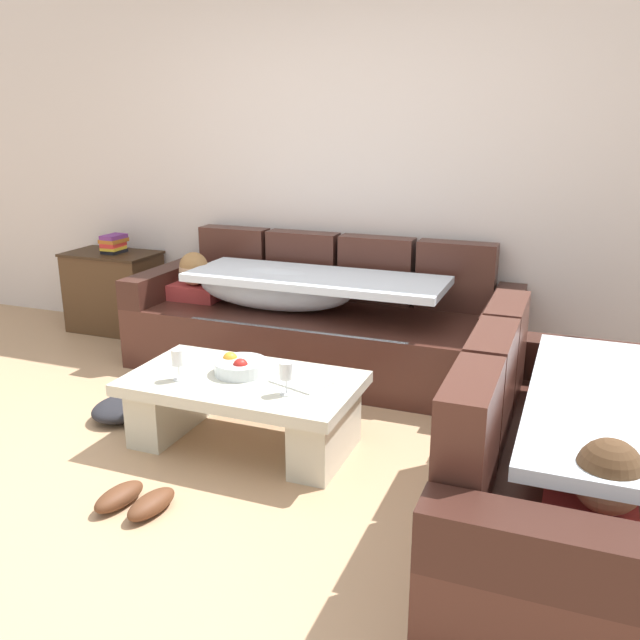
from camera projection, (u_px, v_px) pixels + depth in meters
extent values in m
plane|color=tan|center=(197.00, 481.00, 3.26)|extent=(14.00, 14.00, 0.00)
cube|color=silver|center=(347.00, 164.00, 4.78)|extent=(9.00, 0.10, 2.70)
cube|color=#46251D|center=(320.00, 341.00, 4.62)|extent=(2.58, 0.92, 0.42)
cube|color=#46251D|center=(235.00, 258.00, 5.12)|extent=(0.52, 0.16, 0.46)
cube|color=#46251D|center=(303.00, 264.00, 4.93)|extent=(0.52, 0.16, 0.46)
cube|color=#46251D|center=(376.00, 270.00, 4.74)|extent=(0.52, 0.16, 0.46)
cube|color=#46251D|center=(456.00, 276.00, 4.54)|extent=(0.52, 0.16, 0.46)
cube|color=#381D17|center=(166.00, 281.00, 4.95)|extent=(0.18, 0.92, 0.20)
cube|color=#381D17|center=(504.00, 315.00, 4.11)|extent=(0.18, 0.92, 0.20)
cube|color=#B23838|center=(198.00, 291.00, 4.86)|extent=(0.36, 0.28, 0.11)
sphere|color=tan|center=(194.00, 270.00, 4.78)|extent=(0.21, 0.21, 0.21)
sphere|color=#9E7042|center=(194.00, 266.00, 4.77)|extent=(0.20, 0.20, 0.20)
ellipsoid|color=silver|center=(274.00, 289.00, 4.58)|extent=(1.10, 0.44, 0.28)
cube|color=silver|center=(316.00, 279.00, 4.43)|extent=(1.70, 0.60, 0.05)
cube|color=silver|center=(294.00, 359.00, 4.22)|extent=(1.44, 0.04, 0.38)
cube|color=#46251D|center=(579.00, 505.00, 2.68)|extent=(0.92, 1.84, 0.42)
cube|color=#46251D|center=(468.00, 442.00, 2.24)|extent=(0.16, 0.46, 0.46)
cube|color=#46251D|center=(489.00, 388.00, 2.68)|extent=(0.16, 0.46, 0.46)
cube|color=#46251D|center=(504.00, 350.00, 3.12)|extent=(0.16, 0.46, 0.46)
cube|color=#381D17|center=(585.00, 561.00, 1.85)|extent=(0.92, 0.18, 0.20)
cube|color=#381D17|center=(590.00, 363.00, 3.33)|extent=(0.92, 0.18, 0.20)
cube|color=#B23838|center=(588.00, 523.00, 2.10)|extent=(0.28, 0.36, 0.11)
sphere|color=#936B4C|center=(608.00, 480.00, 2.04)|extent=(0.21, 0.21, 0.21)
sphere|color=#4C331E|center=(609.00, 471.00, 2.03)|extent=(0.20, 0.20, 0.20)
ellipsoid|color=silver|center=(603.00, 420.00, 2.61)|extent=(0.44, 0.92, 0.28)
cube|color=silver|center=(613.00, 403.00, 2.52)|extent=(0.60, 1.36, 0.05)
cube|color=beige|center=(243.00, 383.00, 3.52)|extent=(1.20, 0.68, 0.06)
cube|color=beige|center=(170.00, 404.00, 3.74)|extent=(0.20, 0.54, 0.32)
cube|color=beige|center=(326.00, 431.00, 3.42)|extent=(0.20, 0.54, 0.32)
cylinder|color=silver|center=(241.00, 367.00, 3.57)|extent=(0.28, 0.28, 0.07)
sphere|color=#AF201B|center=(240.00, 366.00, 3.51)|extent=(0.08, 0.08, 0.08)
sphere|color=orange|center=(230.00, 359.00, 3.61)|extent=(0.08, 0.08, 0.08)
cylinder|color=silver|center=(179.00, 379.00, 3.49)|extent=(0.06, 0.06, 0.01)
cylinder|color=silver|center=(179.00, 372.00, 3.48)|extent=(0.01, 0.01, 0.07)
cylinder|color=silver|center=(178.00, 357.00, 3.45)|extent=(0.07, 0.07, 0.08)
cylinder|color=silver|center=(286.00, 394.00, 3.31)|extent=(0.06, 0.06, 0.01)
cylinder|color=silver|center=(286.00, 386.00, 3.30)|extent=(0.01, 0.01, 0.07)
cylinder|color=silver|center=(286.00, 371.00, 3.27)|extent=(0.07, 0.07, 0.08)
cube|color=white|center=(302.00, 381.00, 3.46)|extent=(0.33, 0.29, 0.01)
cube|color=#4A311C|center=(115.00, 293.00, 5.47)|extent=(0.70, 0.42, 0.62)
cube|color=#342214|center=(111.00, 254.00, 5.38)|extent=(0.72, 0.44, 0.02)
cube|color=black|center=(114.00, 251.00, 5.36)|extent=(0.14, 0.18, 0.03)
cube|color=gold|center=(113.00, 248.00, 5.34)|extent=(0.14, 0.17, 0.02)
cube|color=red|center=(113.00, 245.00, 5.34)|extent=(0.13, 0.19, 0.03)
cube|color=#B76623|center=(114.00, 240.00, 5.34)|extent=(0.15, 0.20, 0.03)
cube|color=#72337F|center=(114.00, 237.00, 5.33)|extent=(0.14, 0.20, 0.03)
ellipsoid|color=#59331E|center=(119.00, 497.00, 3.04)|extent=(0.16, 0.29, 0.09)
ellipsoid|color=#59331E|center=(151.00, 504.00, 2.99)|extent=(0.16, 0.28, 0.09)
ellipsoid|color=#232328|center=(125.00, 408.00, 3.93)|extent=(0.42, 0.47, 0.12)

